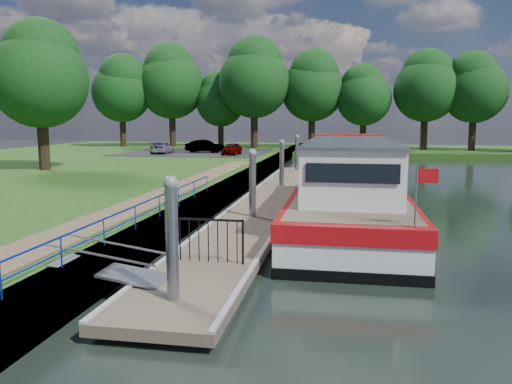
% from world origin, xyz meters
% --- Properties ---
extents(ground, '(160.00, 160.00, 0.00)m').
position_xyz_m(ground, '(0.00, 0.00, 0.00)').
color(ground, black).
rests_on(ground, ground).
extents(bank_edge, '(1.10, 90.00, 0.78)m').
position_xyz_m(bank_edge, '(-2.55, 15.00, 0.39)').
color(bank_edge, '#473D2D').
rests_on(bank_edge, ground).
extents(far_bank, '(60.00, 18.00, 0.60)m').
position_xyz_m(far_bank, '(12.00, 52.00, 0.30)').
color(far_bank, '#204614').
rests_on(far_bank, ground).
extents(footpath, '(1.60, 40.00, 0.05)m').
position_xyz_m(footpath, '(-4.40, 8.00, 0.80)').
color(footpath, brown).
rests_on(footpath, riverbank).
extents(carpark, '(14.00, 12.00, 0.06)m').
position_xyz_m(carpark, '(-11.00, 38.00, 0.81)').
color(carpark, black).
rests_on(carpark, riverbank).
extents(blue_fence, '(0.04, 18.04, 0.72)m').
position_xyz_m(blue_fence, '(-2.75, 3.00, 1.31)').
color(blue_fence, '#0C2DBF').
rests_on(blue_fence, riverbank).
extents(pontoon, '(2.50, 30.00, 0.56)m').
position_xyz_m(pontoon, '(0.00, 13.00, 0.18)').
color(pontoon, brown).
rests_on(pontoon, ground).
extents(mooring_piles, '(0.30, 27.30, 3.55)m').
position_xyz_m(mooring_piles, '(0.00, 13.00, 1.28)').
color(mooring_piles, gray).
rests_on(mooring_piles, ground).
extents(gangway, '(2.58, 1.00, 0.92)m').
position_xyz_m(gangway, '(-1.85, 0.50, 0.63)').
color(gangway, '#A5A8AD').
rests_on(gangway, ground).
extents(gate_panel, '(1.85, 0.05, 1.15)m').
position_xyz_m(gate_panel, '(-0.00, 2.20, 1.15)').
color(gate_panel, black).
rests_on(gate_panel, ground).
extents(barge, '(4.36, 21.15, 4.78)m').
position_xyz_m(barge, '(3.60, 12.74, 1.09)').
color(barge, black).
rests_on(barge, ground).
extents(horizon_trees, '(54.38, 10.03, 12.87)m').
position_xyz_m(horizon_trees, '(-1.61, 48.68, 7.95)').
color(horizon_trees, '#332316').
rests_on(horizon_trees, ground).
extents(bank_tree_a, '(6.12, 6.12, 9.72)m').
position_xyz_m(bank_tree_a, '(-15.99, 20.08, 7.02)').
color(bank_tree_a, '#332316').
rests_on(bank_tree_a, riverbank).
extents(car_a, '(1.50, 3.31, 1.10)m').
position_xyz_m(car_a, '(-6.75, 34.93, 1.39)').
color(car_a, '#999999').
rests_on(car_a, carpark).
extents(car_b, '(3.80, 1.59, 1.22)m').
position_xyz_m(car_b, '(-10.06, 37.52, 1.45)').
color(car_b, '#999999').
rests_on(car_b, carpark).
extents(car_c, '(1.81, 3.92, 1.11)m').
position_xyz_m(car_c, '(-13.79, 35.77, 1.39)').
color(car_c, '#999999').
rests_on(car_c, carpark).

